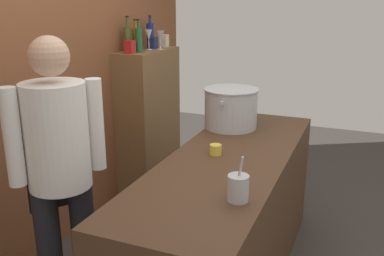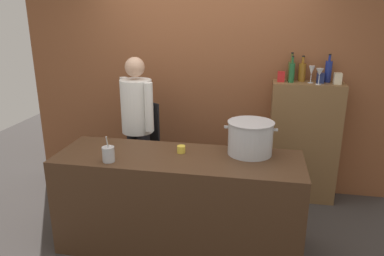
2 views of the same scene
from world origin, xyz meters
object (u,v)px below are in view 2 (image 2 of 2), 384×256
object	(u,v)px
chef	(138,121)
spice_tin_cream	(338,79)
utensil_crock	(108,154)
wine_glass_tall	(312,71)
wine_bottle_green	(292,72)
wine_bottle_olive	(291,70)
wine_bottle_cobalt	(328,71)
wine_glass_short	(320,73)
butter_jar	(181,149)
stockpot_large	(250,138)
wine_bottle_amber	(302,72)
spice_tin_red	(281,77)
spice_tin_navy	(320,78)

from	to	relation	value
chef	spice_tin_cream	size ratio (longest dim) A/B	13.90
utensil_crock	wine_glass_tall	size ratio (longest dim) A/B	1.24
wine_bottle_green	wine_glass_tall	distance (m)	0.21
wine_bottle_olive	wine_bottle_cobalt	bearing A→B (deg)	-2.79
utensil_crock	wine_glass_short	world-z (taller)	wine_glass_short
butter_jar	stockpot_large	bearing A→B (deg)	8.80
butter_jar	wine_bottle_green	size ratio (longest dim) A/B	0.26
wine_bottle_amber	wine_bottle_cobalt	bearing A→B (deg)	-1.72
spice_tin_red	spice_tin_navy	xyz separation A→B (m)	(0.41, -0.01, -0.00)
wine_glass_short	wine_glass_tall	xyz separation A→B (m)	(-0.07, 0.08, 0.00)
butter_jar	wine_glass_tall	xyz separation A→B (m)	(1.20, 1.09, 0.57)
wine_bottle_green	wine_glass_tall	xyz separation A→B (m)	(0.20, 0.01, 0.02)
utensil_crock	wine_glass_tall	distance (m)	2.31
utensil_crock	wine_glass_tall	bearing A→B (deg)	38.50
wine_glass_tall	spice_tin_red	world-z (taller)	wine_glass_tall
wine_bottle_cobalt	wine_glass_short	xyz separation A→B (m)	(-0.11, -0.16, 0.01)
wine_bottle_cobalt	chef	bearing A→B (deg)	-166.55
utensil_crock	butter_jar	xyz separation A→B (m)	(0.56, 0.31, -0.03)
wine_bottle_amber	wine_glass_short	world-z (taller)	wine_bottle_amber
wine_bottle_olive	spice_tin_red	world-z (taller)	wine_bottle_olive
wine_glass_tall	chef	bearing A→B (deg)	-167.61
butter_jar	wine_bottle_amber	world-z (taller)	wine_bottle_amber
stockpot_large	wine_bottle_olive	bearing A→B (deg)	70.51
wine_bottle_green	wine_bottle_cobalt	bearing A→B (deg)	12.83
wine_bottle_amber	spice_tin_cream	xyz separation A→B (m)	(0.36, -0.11, -0.05)
stockpot_large	utensil_crock	world-z (taller)	stockpot_large
chef	butter_jar	world-z (taller)	chef
spice_tin_cream	spice_tin_navy	world-z (taller)	spice_tin_cream
wine_bottle_cobalt	butter_jar	bearing A→B (deg)	-139.82
utensil_crock	wine_glass_short	distance (m)	2.31
wine_bottle_olive	wine_bottle_green	bearing A→B (deg)	-89.52
utensil_crock	spice_tin_cream	size ratio (longest dim) A/B	1.91
wine_glass_tall	wine_bottle_olive	bearing A→B (deg)	154.36
wine_bottle_amber	spice_tin_red	world-z (taller)	wine_bottle_amber
utensil_crock	spice_tin_navy	world-z (taller)	spice_tin_navy
spice_tin_red	spice_tin_navy	bearing A→B (deg)	-1.48
stockpot_large	spice_tin_cream	bearing A→B (deg)	48.39
wine_bottle_olive	wine_glass_short	bearing A→B (deg)	-33.34
utensil_crock	wine_glass_short	xyz separation A→B (m)	(1.83, 1.31, 0.53)
wine_bottle_amber	spice_tin_red	distance (m)	0.24
wine_bottle_cobalt	spice_tin_red	size ratio (longest dim) A/B	2.74
spice_tin_navy	wine_glass_tall	bearing A→B (deg)	-174.47
stockpot_large	butter_jar	distance (m)	0.62
stockpot_large	wine_bottle_cobalt	xyz separation A→B (m)	(0.77, 1.07, 0.45)
spice_tin_navy	utensil_crock	bearing A→B (deg)	-142.82
spice_tin_red	spice_tin_cream	distance (m)	0.58
wine_glass_short	spice_tin_cream	xyz separation A→B (m)	(0.20, 0.06, -0.07)
butter_jar	wine_glass_tall	size ratio (longest dim) A/B	0.40
stockpot_large	wine_bottle_green	distance (m)	1.14
spice_tin_navy	butter_jar	bearing A→B (deg)	-139.77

